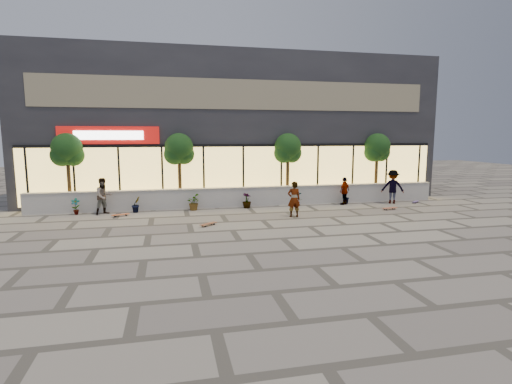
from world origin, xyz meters
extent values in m
plane|color=gray|center=(0.00, 0.00, 0.00)|extent=(80.00, 80.00, 0.00)
cube|color=silver|center=(0.00, 7.00, 0.50)|extent=(22.00, 0.35, 1.00)
cube|color=#B2AFA8|center=(0.00, 7.00, 1.02)|extent=(22.00, 0.42, 0.04)
cube|color=#26262C|center=(0.00, 12.50, 4.25)|extent=(24.00, 9.00, 8.50)
cube|color=#FFD266|center=(0.00, 7.98, 1.70)|extent=(23.04, 0.05, 3.00)
cube|color=black|center=(0.00, 7.95, 3.25)|extent=(23.04, 0.08, 0.15)
cube|color=#B0100C|center=(-7.00, 7.93, 3.80)|extent=(5.00, 0.10, 0.90)
cube|color=white|center=(-7.00, 7.86, 3.80)|extent=(3.40, 0.06, 0.45)
cube|color=brown|center=(0.00, 7.98, 6.00)|extent=(21.60, 0.05, 1.60)
imported|color=#113515|center=(-8.50, 6.45, 0.41)|extent=(0.43, 0.29, 0.81)
imported|color=#113515|center=(-5.70, 6.45, 0.41)|extent=(0.57, 0.57, 0.81)
imported|color=#113515|center=(-2.90, 6.45, 0.41)|extent=(0.68, 0.77, 0.81)
imported|color=#113515|center=(-0.10, 6.45, 0.41)|extent=(0.64, 0.64, 0.81)
imported|color=#113515|center=(2.70, 6.45, 0.41)|extent=(0.46, 0.35, 0.81)
imported|color=#113515|center=(5.50, 6.45, 0.41)|extent=(0.55, 0.57, 0.81)
cylinder|color=#49331A|center=(-9.00, 7.70, 1.62)|extent=(0.18, 0.18, 3.24)
sphere|color=#113515|center=(-9.00, 7.70, 3.17)|extent=(1.50, 1.50, 1.50)
sphere|color=#113515|center=(-9.25, 7.65, 2.81)|extent=(1.10, 1.10, 1.10)
sphere|color=#113515|center=(-8.75, 7.75, 2.81)|extent=(1.10, 1.10, 1.10)
cylinder|color=#49331A|center=(-3.50, 7.70, 1.62)|extent=(0.18, 0.18, 3.24)
sphere|color=#113515|center=(-3.50, 7.70, 3.17)|extent=(1.50, 1.50, 1.50)
sphere|color=#113515|center=(-3.75, 7.65, 2.81)|extent=(1.10, 1.10, 1.10)
sphere|color=#113515|center=(-3.25, 7.75, 2.81)|extent=(1.10, 1.10, 1.10)
cylinder|color=#49331A|center=(2.50, 7.70, 1.62)|extent=(0.18, 0.18, 3.24)
sphere|color=#113515|center=(2.50, 7.70, 3.17)|extent=(1.50, 1.50, 1.50)
sphere|color=#113515|center=(2.25, 7.65, 2.81)|extent=(1.10, 1.10, 1.10)
sphere|color=#113515|center=(2.75, 7.75, 2.81)|extent=(1.10, 1.10, 1.10)
cylinder|color=#49331A|center=(8.00, 7.70, 1.62)|extent=(0.18, 0.18, 3.24)
sphere|color=#113515|center=(8.00, 7.70, 3.17)|extent=(1.50, 1.50, 1.50)
sphere|color=#113515|center=(7.75, 7.65, 2.81)|extent=(1.10, 1.10, 1.10)
sphere|color=#113515|center=(8.25, 7.75, 2.81)|extent=(1.10, 1.10, 1.10)
imported|color=white|center=(1.61, 3.72, 0.84)|extent=(0.62, 0.42, 1.68)
imported|color=tan|center=(-7.17, 6.30, 0.88)|extent=(1.08, 1.03, 1.76)
imported|color=white|center=(5.35, 6.30, 0.76)|extent=(0.95, 0.82, 1.53)
imported|color=maroon|center=(8.16, 6.11, 0.94)|extent=(1.40, 1.16, 1.89)
cube|color=brown|center=(-2.50, 2.70, 0.09)|extent=(0.80, 0.72, 0.02)
cylinder|color=black|center=(-2.34, 2.93, 0.03)|extent=(0.07, 0.07, 0.06)
cylinder|color=black|center=(-2.24, 2.81, 0.03)|extent=(0.07, 0.07, 0.06)
cylinder|color=black|center=(-2.75, 2.59, 0.03)|extent=(0.07, 0.07, 0.06)
cylinder|color=black|center=(-2.65, 2.47, 0.03)|extent=(0.07, 0.07, 0.06)
cube|color=#BE5223|center=(-6.35, 5.57, 0.09)|extent=(0.86, 0.48, 0.02)
cylinder|color=black|center=(-6.14, 5.73, 0.03)|extent=(0.07, 0.05, 0.06)
cylinder|color=black|center=(-6.09, 5.59, 0.03)|extent=(0.07, 0.05, 0.06)
cylinder|color=black|center=(-6.62, 5.56, 0.03)|extent=(0.07, 0.05, 0.06)
cylinder|color=black|center=(-6.57, 5.41, 0.03)|extent=(0.07, 0.05, 0.06)
cube|color=brown|center=(7.00, 4.39, 0.09)|extent=(0.89, 0.38, 0.02)
cylinder|color=black|center=(7.25, 4.52, 0.03)|extent=(0.07, 0.04, 0.06)
cylinder|color=black|center=(7.28, 4.36, 0.03)|extent=(0.07, 0.04, 0.06)
cylinder|color=black|center=(6.72, 4.42, 0.03)|extent=(0.07, 0.04, 0.06)
cylinder|color=black|center=(6.75, 4.26, 0.03)|extent=(0.07, 0.04, 0.06)
cube|color=#5F4B8A|center=(9.57, 5.99, 0.08)|extent=(0.69, 0.60, 0.02)
cylinder|color=black|center=(9.70, 6.19, 0.03)|extent=(0.06, 0.05, 0.05)
cylinder|color=black|center=(9.79, 6.08, 0.03)|extent=(0.06, 0.05, 0.05)
cylinder|color=black|center=(9.35, 5.90, 0.03)|extent=(0.06, 0.05, 0.05)
cylinder|color=black|center=(9.43, 5.80, 0.03)|extent=(0.06, 0.05, 0.05)
camera|label=1|loc=(-4.07, -13.86, 3.79)|focal=28.00mm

